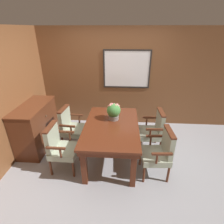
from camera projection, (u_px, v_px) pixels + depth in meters
ground_plane at (112, 159)px, 3.54m from camera, size 14.00×14.00×0.00m
wall_back at (116, 79)px, 4.45m from camera, size 7.20×0.08×2.45m
wall_left at (4, 100)px, 3.13m from camera, size 0.06×7.20×2.45m
dining_table at (111, 130)px, 3.31m from camera, size 1.01×1.58×0.76m
chair_right_far at (153, 129)px, 3.65m from camera, size 0.49×0.54×0.90m
chair_left_far at (71, 126)px, 3.77m from camera, size 0.51×0.56×0.90m
chair_right_near at (159, 151)px, 2.99m from camera, size 0.50×0.55×0.90m
chair_left_near at (60, 146)px, 3.13m from camera, size 0.48×0.54×0.90m
potted_plant at (114, 111)px, 3.40m from camera, size 0.27×0.27×0.35m
sideboard_cabinet at (36, 126)px, 3.75m from camera, size 0.52×1.18×0.98m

